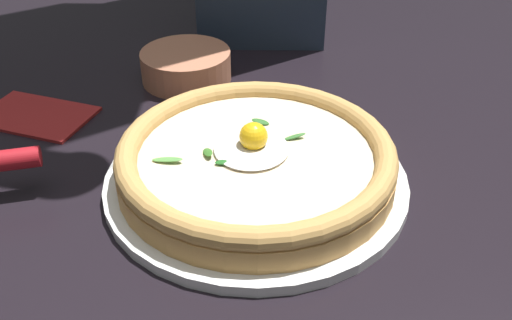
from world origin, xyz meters
TOP-DOWN VIEW (x-y plane):
  - ground_plane at (0.00, 0.00)m, footprint 2.40×2.40m
  - pizza_plate at (0.05, -0.04)m, footprint 0.32×0.32m
  - pizza at (0.05, -0.04)m, footprint 0.29×0.29m
  - side_bowl at (0.27, 0.11)m, footprint 0.13×0.13m
  - folded_napkin at (0.14, 0.27)m, footprint 0.11×0.15m

SIDE VIEW (x-z plane):
  - ground_plane at x=0.00m, z-range -0.03..0.00m
  - folded_napkin at x=0.14m, z-range 0.00..0.01m
  - pizza_plate at x=0.05m, z-range 0.00..0.01m
  - side_bowl at x=0.27m, z-range 0.00..0.04m
  - pizza at x=0.05m, z-range 0.00..0.06m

